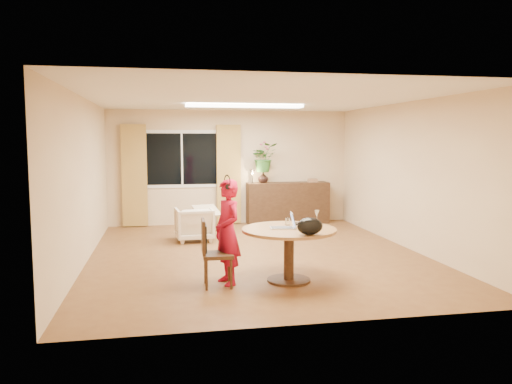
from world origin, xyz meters
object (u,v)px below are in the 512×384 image
dining_table (289,240)px  child (227,232)px  dining_chair (218,253)px  armchair (194,224)px  sideboard (288,203)px

dining_table → child: bearing=177.0°
dining_chair → armchair: 3.09m
child → armchair: (-0.26, 2.98, -0.38)m
armchair → sideboard: 2.80m
child → armchair: bearing=166.6°
dining_chair → sideboard: size_ratio=0.47×
armchair → dining_table: bearing=105.3°
dining_table → armchair: size_ratio=1.82×
child → dining_chair: bearing=-71.4°
dining_chair → armchair: (-0.12, 3.09, -0.13)m
dining_table → sideboard: sideboard is taller
dining_chair → dining_table: bearing=5.7°
dining_chair → child: bearing=39.0°
sideboard → dining_table: bearing=-104.1°
child → armchair: child is taller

